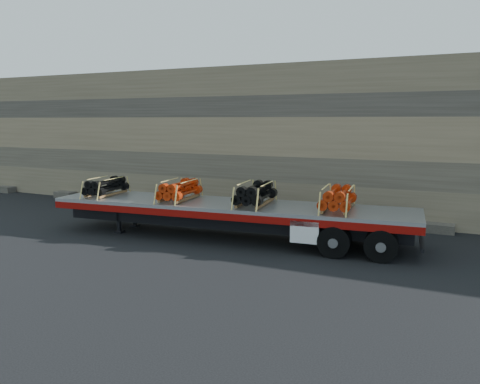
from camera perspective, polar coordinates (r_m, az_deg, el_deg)
The scene contains 7 objects.
ground at distance 17.61m, azimuth -1.16°, elevation -5.94°, with size 120.00×120.00×0.00m, color black.
rock_wall at distance 23.06m, azimuth 6.02°, elevation 6.32°, with size 44.00×3.00×7.00m, color #7A6B54.
trailer at distance 17.75m, azimuth -1.44°, elevation -3.53°, with size 13.81×2.66×1.38m, color #A6A9AE, non-canonical shape.
bundle_front at distance 20.13m, azimuth -16.02°, elevation 0.59°, with size 0.97×1.95×0.69m, color black, non-canonical shape.
bundle_midfront at distance 18.37m, azimuth -7.39°, elevation 0.18°, with size 1.04×2.08×0.74m, color #B22909, non-canonical shape.
bundle_midrear at distance 17.20m, azimuth 1.89°, elevation -0.27°, with size 1.09×2.19×0.78m, color black, non-canonical shape.
bundle_rear at distance 16.55m, azimuth 11.85°, elevation -0.84°, with size 1.07×2.15×0.76m, color #B22909, non-canonical shape.
Camera 1 is at (7.54, -15.27, 4.48)m, focal length 35.00 mm.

